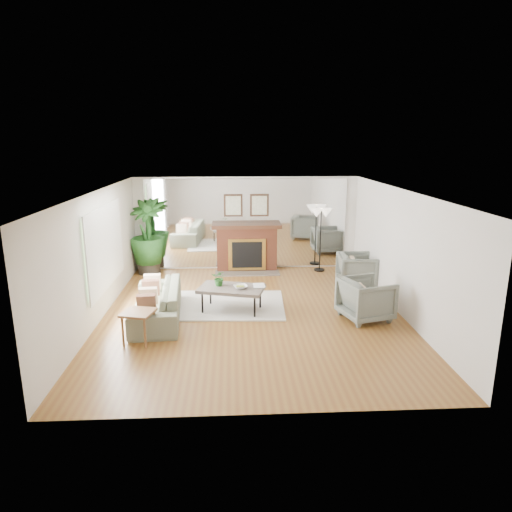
{
  "coord_description": "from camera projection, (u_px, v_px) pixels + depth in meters",
  "views": [
    {
      "loc": [
        -0.4,
        -8.69,
        3.44
      ],
      "look_at": [
        0.11,
        0.6,
        1.07
      ],
      "focal_mm": 32.0,
      "sensor_mm": 36.0,
      "label": 1
    }
  ],
  "objects": [
    {
      "name": "mirror_panel",
      "position": [
        246.0,
        224.0,
        12.33
      ],
      "size": [
        5.4,
        0.04,
        2.4
      ],
      "primitive_type": "cube",
      "color": "silver",
      "rests_on": "wall_back"
    },
    {
      "name": "fireplace",
      "position": [
        247.0,
        247.0,
        12.27
      ],
      "size": [
        1.85,
        0.83,
        2.05
      ],
      "color": "brown",
      "rests_on": "ground"
    },
    {
      "name": "wall_left",
      "position": [
        98.0,
        257.0,
        8.82
      ],
      "size": [
        0.02,
        7.0,
        2.5
      ],
      "primitive_type": "cube",
      "color": "silver",
      "rests_on": "ground"
    },
    {
      "name": "window_panel",
      "position": [
        105.0,
        247.0,
        9.18
      ],
      "size": [
        0.04,
        2.4,
        1.5
      ],
      "primitive_type": "cube",
      "color": "#B2E09E",
      "rests_on": "wall_left"
    },
    {
      "name": "book",
      "position": [
        253.0,
        286.0,
        9.36
      ],
      "size": [
        0.24,
        0.33,
        0.02
      ],
      "primitive_type": "imported",
      "rotation": [
        0.0,
        0.0,
        0.02
      ],
      "color": "brown",
      "rests_on": "coffee_table"
    },
    {
      "name": "armchair_back",
      "position": [
        357.0,
        270.0,
        10.99
      ],
      "size": [
        0.93,
        0.91,
        0.8
      ],
      "primitive_type": "imported",
      "rotation": [
        0.0,
        0.0,
        1.51
      ],
      "color": "slate",
      "rests_on": "ground"
    },
    {
      "name": "potted_ficus",
      "position": [
        147.0,
        235.0,
        11.88
      ],
      "size": [
        1.12,
        1.12,
        1.96
      ],
      "color": "black",
      "rests_on": "ground"
    },
    {
      "name": "side_table",
      "position": [
        138.0,
        317.0,
        7.87
      ],
      "size": [
        0.62,
        0.62,
        0.58
      ],
      "rotation": [
        0.0,
        0.0,
        -0.25
      ],
      "color": "brown",
      "rests_on": "ground"
    },
    {
      "name": "armchair_front",
      "position": [
        366.0,
        299.0,
        8.95
      ],
      "size": [
        1.12,
        1.1,
        0.83
      ],
      "primitive_type": "imported",
      "rotation": [
        0.0,
        0.0,
        1.85
      ],
      "color": "slate",
      "rests_on": "ground"
    },
    {
      "name": "floor_lamp",
      "position": [
        321.0,
        218.0,
        12.03
      ],
      "size": [
        0.55,
        0.31,
        1.7
      ],
      "color": "black",
      "rests_on": "ground"
    },
    {
      "name": "area_rug",
      "position": [
        224.0,
        305.0,
        9.77
      ],
      "size": [
        2.64,
        1.95,
        0.03
      ],
      "primitive_type": "cube",
      "rotation": [
        0.0,
        0.0,
        -0.05
      ],
      "color": "silver",
      "rests_on": "ground"
    },
    {
      "name": "ground",
      "position": [
        252.0,
        314.0,
        9.28
      ],
      "size": [
        7.0,
        7.0,
        0.0
      ],
      "primitive_type": "plane",
      "color": "brown",
      "rests_on": "ground"
    },
    {
      "name": "fruit_bowl",
      "position": [
        240.0,
        287.0,
        9.23
      ],
      "size": [
        0.34,
        0.34,
        0.07
      ],
      "primitive_type": "imported",
      "rotation": [
        0.0,
        0.0,
        0.26
      ],
      "color": "brown",
      "rests_on": "coffee_table"
    },
    {
      "name": "tabletop_plant",
      "position": [
        220.0,
        278.0,
        9.38
      ],
      "size": [
        0.35,
        0.32,
        0.33
      ],
      "primitive_type": "imported",
      "rotation": [
        0.0,
        0.0,
        -0.24
      ],
      "color": "#276224",
      "rests_on": "coffee_table"
    },
    {
      "name": "coffee_table",
      "position": [
        232.0,
        289.0,
        9.33
      ],
      "size": [
        1.46,
        1.08,
        0.52
      ],
      "rotation": [
        0.0,
        0.0,
        -0.27
      ],
      "color": "#5E534A",
      "rests_on": "ground"
    },
    {
      "name": "wall_right",
      "position": [
        401.0,
        253.0,
        9.13
      ],
      "size": [
        0.02,
        7.0,
        2.5
      ],
      "primitive_type": "cube",
      "color": "silver",
      "rests_on": "ground"
    },
    {
      "name": "sofa",
      "position": [
        157.0,
        302.0,
        9.0
      ],
      "size": [
        1.07,
        2.34,
        0.67
      ],
      "primitive_type": "imported",
      "rotation": [
        0.0,
        0.0,
        -1.49
      ],
      "color": "gray",
      "rests_on": "ground"
    },
    {
      "name": "wall_back",
      "position": [
        246.0,
        223.0,
        12.35
      ],
      "size": [
        6.0,
        0.02,
        2.5
      ],
      "primitive_type": "cube",
      "color": "silver",
      "rests_on": "ground"
    }
  ]
}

